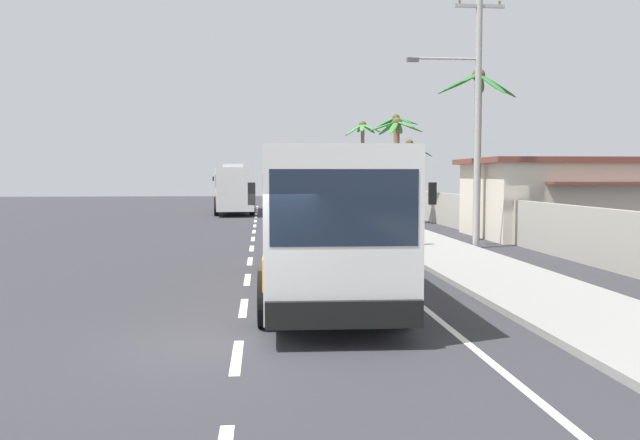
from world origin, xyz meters
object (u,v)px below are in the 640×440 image
at_px(coach_bus_foreground, 320,213).
at_px(palm_farthest, 363,145).
at_px(pedestrian_midwalk, 413,222).
at_px(palm_fourth, 396,145).
at_px(palm_nearest, 409,163).
at_px(coach_bus_far_lane, 233,188).
at_px(utility_pole_mid, 475,107).
at_px(motorcycle_beside_bus, 358,230).
at_px(roadside_building, 603,197).
at_px(palm_second, 477,120).
at_px(palm_third, 396,152).

relative_size(coach_bus_foreground, palm_farthest, 1.72).
height_order(pedestrian_midwalk, palm_fourth, palm_fourth).
bearing_deg(palm_farthest, coach_bus_foreground, -100.31).
relative_size(palm_nearest, palm_farthest, 0.77).
xyz_separation_m(coach_bus_far_lane, utility_pole_mid, (10.27, -25.32, 3.52)).
relative_size(coach_bus_far_lane, palm_fourth, 1.68).
distance_m(motorcycle_beside_bus, roadside_building, 12.22).
height_order(palm_nearest, palm_fourth, palm_fourth).
bearing_deg(coach_bus_foreground, pedestrian_midwalk, 63.63).
bearing_deg(palm_farthest, roadside_building, -69.83).
distance_m(palm_farthest, roadside_building, 22.92).
bearing_deg(palm_farthest, palm_nearest, -56.12).
bearing_deg(utility_pole_mid, coach_bus_far_lane, 112.08).
bearing_deg(utility_pole_mid, pedestrian_midwalk, -179.58).
bearing_deg(palm_nearest, coach_bus_foreground, -106.39).
xyz_separation_m(coach_bus_far_lane, roadside_building, (17.62, -21.22, -0.09)).
height_order(utility_pole_mid, palm_nearest, utility_pole_mid).
bearing_deg(palm_farthest, pedestrian_midwalk, -94.24).
height_order(palm_nearest, palm_second, palm_second).
bearing_deg(coach_bus_far_lane, palm_second, -62.56).
height_order(palm_nearest, palm_farthest, palm_farthest).
bearing_deg(palm_second, roadside_building, 7.29).
xyz_separation_m(palm_nearest, palm_farthest, (-2.66, 3.97, 1.46)).
bearing_deg(utility_pole_mid, palm_fourth, 85.28).
relative_size(coach_bus_foreground, roadside_building, 0.97).
xyz_separation_m(pedestrian_midwalk, palm_farthest, (1.88, 25.41, 4.11)).
height_order(motorcycle_beside_bus, palm_third, palm_third).
distance_m(pedestrian_midwalk, palm_nearest, 22.08).
bearing_deg(palm_farthest, motorcycle_beside_bus, -99.01).
bearing_deg(palm_second, utility_pole_mid, -109.22).
bearing_deg(palm_fourth, pedestrian_midwalk, -99.89).
distance_m(coach_bus_foreground, roadside_building, 19.03).
bearing_deg(pedestrian_midwalk, utility_pole_mid, -152.21).
bearing_deg(palm_nearest, utility_pole_mid, -95.83).
bearing_deg(coach_bus_foreground, coach_bus_far_lane, 96.00).
relative_size(palm_second, palm_farthest, 1.07).
bearing_deg(palm_farthest, palm_third, -89.81).
relative_size(palm_nearest, roadside_building, 0.44).
bearing_deg(palm_third, coach_bus_foreground, -106.17).
distance_m(coach_bus_far_lane, palm_second, 25.02).
bearing_deg(coach_bus_foreground, palm_third, 73.83).
bearing_deg(palm_nearest, palm_farthest, 123.88).
distance_m(pedestrian_midwalk, palm_fourth, 26.42).
relative_size(palm_second, palm_third, 1.21).
bearing_deg(roadside_building, coach_bus_far_lane, 129.71).
distance_m(pedestrian_midwalk, palm_farthest, 25.81).
height_order(motorcycle_beside_bus, palm_second, palm_second).
height_order(coach_bus_far_lane, palm_nearest, palm_nearest).
bearing_deg(utility_pole_mid, roadside_building, 29.21).
bearing_deg(pedestrian_midwalk, palm_second, -109.17).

